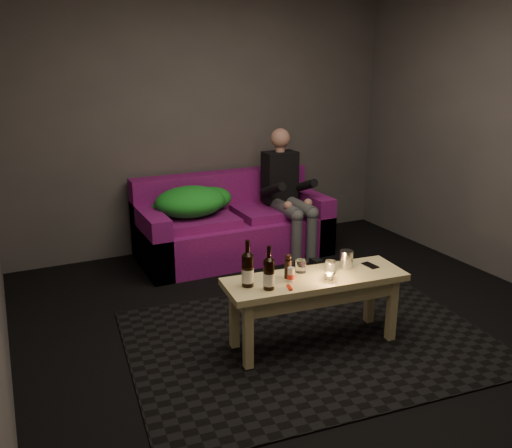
{
  "coord_description": "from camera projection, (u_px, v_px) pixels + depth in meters",
  "views": [
    {
      "loc": [
        -1.9,
        -2.86,
        1.88
      ],
      "look_at": [
        -0.04,
        1.01,
        0.56
      ],
      "focal_mm": 38.0,
      "sensor_mm": 36.0,
      "label": 1
    }
  ],
  "objects": [
    {
      "name": "floor",
      "position": [
        323.0,
        337.0,
        3.81
      ],
      "size": [
        4.5,
        4.5,
        0.0
      ],
      "primitive_type": "plane",
      "color": "black",
      "rests_on": "ground"
    },
    {
      "name": "room",
      "position": [
        295.0,
        94.0,
        3.73
      ],
      "size": [
        4.5,
        4.5,
        4.5
      ],
      "color": "silver",
      "rests_on": "ground"
    },
    {
      "name": "rug",
      "position": [
        309.0,
        340.0,
        3.76
      ],
      "size": [
        2.6,
        1.99,
        0.01
      ],
      "primitive_type": "cube",
      "rotation": [
        0.0,
        0.0,
        -0.09
      ],
      "color": "black",
      "rests_on": "floor"
    },
    {
      "name": "sofa",
      "position": [
        232.0,
        227.0,
        5.32
      ],
      "size": [
        1.83,
        0.82,
        0.79
      ],
      "color": "#5D0D61",
      "rests_on": "floor"
    },
    {
      "name": "green_blanket",
      "position": [
        193.0,
        201.0,
        5.06
      ],
      "size": [
        0.81,
        0.55,
        0.27
      ],
      "color": "green",
      "rests_on": "sofa"
    },
    {
      "name": "person",
      "position": [
        287.0,
        190.0,
        5.31
      ],
      "size": [
        0.33,
        0.76,
        1.22
      ],
      "color": "black",
      "rests_on": "sofa"
    },
    {
      "name": "coffee_table",
      "position": [
        315.0,
        289.0,
        3.6
      ],
      "size": [
        1.25,
        0.5,
        0.5
      ],
      "rotation": [
        0.0,
        0.0,
        -0.09
      ],
      "color": "#CBBA77",
      "rests_on": "rug"
    },
    {
      "name": "beer_bottle_a",
      "position": [
        248.0,
        269.0,
        3.39
      ],
      "size": [
        0.08,
        0.08,
        0.31
      ],
      "color": "black",
      "rests_on": "coffee_table"
    },
    {
      "name": "beer_bottle_b",
      "position": [
        269.0,
        273.0,
        3.35
      ],
      "size": [
        0.07,
        0.07,
        0.28
      ],
      "color": "black",
      "rests_on": "coffee_table"
    },
    {
      "name": "salt_shaker",
      "position": [
        291.0,
        274.0,
        3.48
      ],
      "size": [
        0.05,
        0.05,
        0.09
      ],
      "primitive_type": "cylinder",
      "rotation": [
        0.0,
        0.0,
        -0.11
      ],
      "color": "silver",
      "rests_on": "coffee_table"
    },
    {
      "name": "pepper_mill",
      "position": [
        288.0,
        269.0,
        3.53
      ],
      "size": [
        0.06,
        0.06,
        0.13
      ],
      "primitive_type": "cylinder",
      "rotation": [
        0.0,
        0.0,
        0.21
      ],
      "color": "black",
      "rests_on": "coffee_table"
    },
    {
      "name": "tumbler_back",
      "position": [
        301.0,
        266.0,
        3.63
      ],
      "size": [
        0.09,
        0.09,
        0.09
      ],
      "primitive_type": "cylinder",
      "rotation": [
        0.0,
        0.0,
        0.29
      ],
      "color": "white",
      "rests_on": "coffee_table"
    },
    {
      "name": "tealight",
      "position": [
        329.0,
        276.0,
        3.51
      ],
      "size": [
        0.06,
        0.06,
        0.05
      ],
      "color": "white",
      "rests_on": "coffee_table"
    },
    {
      "name": "tumbler_front",
      "position": [
        330.0,
        267.0,
        3.61
      ],
      "size": [
        0.09,
        0.09,
        0.09
      ],
      "primitive_type": "cylinder",
      "rotation": [
        0.0,
        0.0,
        -0.37
      ],
      "color": "white",
      "rests_on": "coffee_table"
    },
    {
      "name": "steel_cup",
      "position": [
        346.0,
        259.0,
        3.7
      ],
      "size": [
        0.12,
        0.12,
        0.12
      ],
      "primitive_type": "cylinder",
      "rotation": [
        0.0,
        0.0,
        -0.35
      ],
      "color": "silver",
      "rests_on": "coffee_table"
    },
    {
      "name": "smartphone",
      "position": [
        370.0,
        265.0,
        3.75
      ],
      "size": [
        0.07,
        0.13,
        0.01
      ],
      "primitive_type": "cube",
      "rotation": [
        0.0,
        0.0,
        0.09
      ],
      "color": "black",
      "rests_on": "coffee_table"
    },
    {
      "name": "red_lighter",
      "position": [
        289.0,
        287.0,
        3.38
      ],
      "size": [
        0.04,
        0.08,
        0.01
      ],
      "primitive_type": "cube",
      "rotation": [
        0.0,
        0.0,
        -0.23
      ],
      "color": "#B4200B",
      "rests_on": "coffee_table"
    }
  ]
}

